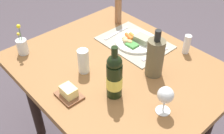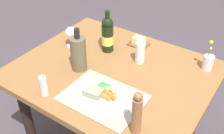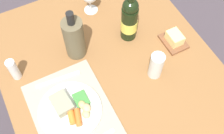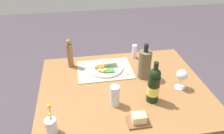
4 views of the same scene
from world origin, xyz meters
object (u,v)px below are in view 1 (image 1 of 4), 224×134
pepper_mill (118,8)px  flower_vase (22,46)px  salt_shaker (187,44)px  dining_table (117,79)px  dinner_plate (136,41)px  water_tumbler (84,62)px  butter_dish (69,93)px  fork (155,54)px  wine_bottle (114,76)px  knife (116,33)px  cooler_bottle (155,57)px  wine_glass (165,96)px

pepper_mill → flower_vase: bearing=80.7°
flower_vase → salt_shaker: (-0.65, -0.72, 0.01)m
dining_table → dinner_plate: size_ratio=4.37×
water_tumbler → salt_shaker: water_tumbler is taller
butter_dish → salt_shaker: 0.75m
fork → flower_vase: size_ratio=1.02×
flower_vase → pepper_mill: (-0.11, -0.67, 0.06)m
wine_bottle → fork: bearing=-78.7°
knife → dinner_plate: bearing=-178.2°
flower_vase → water_tumbler: (-0.38, -0.17, 0.01)m
pepper_mill → wine_bottle: bearing=135.4°
cooler_bottle → wine_glass: size_ratio=1.89×
butter_dish → pepper_mill: pepper_mill is taller
wine_bottle → salt_shaker: wine_bottle is taller
flower_vase → wine_glass: flower_vase is taller
cooler_bottle → salt_shaker: cooler_bottle is taller
dining_table → cooler_bottle: bearing=-150.7°
wine_bottle → flower_vase: wine_bottle is taller
knife → pepper_mill: (0.11, -0.11, 0.11)m
cooler_bottle → water_tumbler: cooler_bottle is taller
dinner_plate → cooler_bottle: 0.31m
fork → water_tumbler: 0.44m
dinner_plate → wine_glass: (-0.47, 0.31, 0.08)m
dining_table → wine_bottle: 0.32m
knife → fork: bearing=177.9°
salt_shaker → pepper_mill: bearing=5.6°
dinner_plate → fork: (-0.16, 0.01, -0.01)m
flower_vase → wine_glass: bearing=-163.0°
cooler_bottle → fork: bearing=-52.5°
dining_table → cooler_bottle: size_ratio=4.26×
knife → cooler_bottle: (-0.43, 0.13, 0.10)m
cooler_bottle → wine_glass: cooler_bottle is taller
fork → wine_bottle: wine_bottle is taller
wine_glass → cooler_bottle: bearing=-39.3°
knife → cooler_bottle: size_ratio=0.80×
wine_bottle → flower_vase: bearing=14.9°
dining_table → wine_bottle: wine_bottle is taller
salt_shaker → fork: bearing=56.3°
fork → pepper_mill: bearing=-8.9°
salt_shaker → butter_dish: bearing=77.5°
wine_bottle → pepper_mill: (0.51, -0.51, -0.00)m
wine_bottle → dining_table: bearing=-47.2°
fork → cooler_bottle: bearing=132.0°
knife → water_tumbler: 0.43m
dinner_plate → butter_dish: butter_dish is taller
cooler_bottle → butter_dish: cooler_bottle is taller
dinner_plate → butter_dish: (-0.10, 0.58, 0.00)m
flower_vase → butter_dish: (-0.48, 0.01, -0.03)m
knife → water_tumbler: bearing=108.5°
dining_table → cooler_bottle: cooler_bottle is taller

